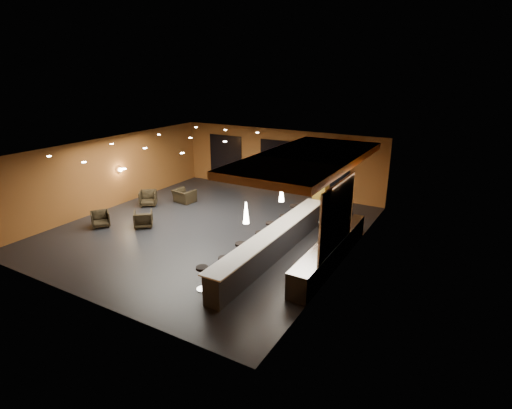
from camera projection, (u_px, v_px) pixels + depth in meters
The scene contains 36 objects.
floor at pixel (211, 229), 17.47m from camera, with size 12.00×13.00×0.10m, color black.
ceiling at pixel (208, 148), 16.30m from camera, with size 12.00×13.00×0.10m, color black.
wall_back at pixel (279, 161), 22.26m from camera, with size 12.00×0.10×3.50m, color brown.
wall_front at pixel (75, 247), 11.51m from camera, with size 12.00×0.10×3.50m, color brown.
wall_left at pixel (110, 172), 19.73m from camera, with size 0.10×13.00×3.50m, color brown.
wall_right at pixel (349, 215), 14.04m from camera, with size 0.10×13.00×3.50m, color brown.
wood_soffit at pixel (308, 159), 15.30m from camera, with size 3.60×8.00×0.28m, color #AB6432.
window_left at pixel (226, 155), 23.83m from camera, with size 2.20×0.06×2.40m, color black.
window_center at pixel (278, 162), 22.18m from camera, with size 2.20×0.06×2.40m, color black.
window_right at pixel (329, 168), 20.77m from camera, with size 2.20×0.06×2.40m, color black.
tile_backsplash at pixel (337, 217), 13.18m from camera, with size 0.06×3.20×2.40m, color white.
bar_counter at pixel (274, 244), 14.75m from camera, with size 0.60×8.00×1.00m, color black.
bar_top at pixel (275, 230), 14.58m from camera, with size 0.78×8.10×0.05m, color silver.
prep_counter at pixel (331, 252), 14.24m from camera, with size 0.70×6.00×0.86m, color black.
prep_top at pixel (331, 240), 14.10m from camera, with size 0.72×6.00×0.03m, color silver.
wall_shelf_lower at pixel (330, 229), 13.21m from camera, with size 0.30×1.50×0.03m, color silver.
wall_shelf_upper at pixel (331, 216), 13.06m from camera, with size 0.30×1.50×0.03m, color silver.
column at pixel (321, 182), 18.12m from camera, with size 0.60×0.60×3.50m, color olive.
wall_sconce at pixel (120, 170), 20.05m from camera, with size 0.22×0.22×0.22m, color #FFE5B2.
pendant_0 at pixel (246, 213), 12.51m from camera, with size 0.20×0.20×0.70m, color white.
pendant_1 at pixel (282, 192), 14.56m from camera, with size 0.20×0.20×0.70m, color white.
pendant_2 at pixel (308, 177), 16.61m from camera, with size 0.20×0.20×0.70m, color white.
staff_a at pixel (325, 222), 16.04m from camera, with size 0.58×0.38×1.59m, color black.
staff_b at pixel (341, 214), 16.51m from camera, with size 0.88×0.69×1.81m, color black.
staff_c at pixel (346, 216), 16.75m from camera, with size 0.73×0.48×1.50m, color black.
armchair_a at pixel (100, 219), 17.55m from camera, with size 0.74×0.77×0.70m, color black.
armchair_b at pixel (143, 219), 17.53m from camera, with size 0.78×0.80×0.73m, color black.
armchair_c at pixel (148, 198), 20.25m from camera, with size 0.82×0.84×0.77m, color black.
armchair_d at pixel (184, 196), 20.76m from camera, with size 1.04×0.91×0.67m, color black.
bar_stool_0 at pixel (202, 275), 12.49m from camera, with size 0.41×0.41×0.80m.
bar_stool_1 at pixel (224, 265), 13.23m from camera, with size 0.38×0.38×0.74m.
bar_stool_2 at pixel (241, 251), 14.13m from camera, with size 0.41×0.41×0.81m.
bar_stool_3 at pixel (260, 239), 15.15m from camera, with size 0.40×0.40×0.78m.
bar_stool_4 at pixel (270, 229), 16.16m from camera, with size 0.38×0.38×0.75m.
bar_stool_5 at pixel (284, 222), 16.86m from camera, with size 0.39×0.39×0.78m.
bar_stool_6 at pixel (294, 211), 18.03m from camera, with size 0.41×0.41×0.80m.
Camera 1 is at (9.77, -13.03, 6.66)m, focal length 28.00 mm.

